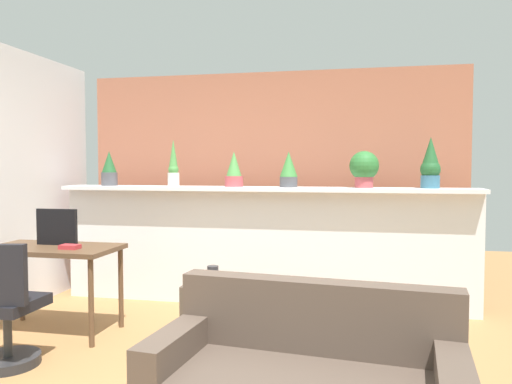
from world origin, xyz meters
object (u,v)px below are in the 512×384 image
at_px(potted_plant_3, 289,169).
at_px(vase_on_shelf, 213,274).
at_px(desk, 53,256).
at_px(tv_monitor, 57,227).
at_px(potted_plant_1, 173,166).
at_px(potted_plant_2, 234,170).
at_px(side_cube_shelf, 211,313).
at_px(potted_plant_0, 109,169).
at_px(potted_plant_5, 430,165).
at_px(book_on_desk, 70,247).
at_px(office_chair, 3,315).
at_px(potted_plant_4, 364,168).

relative_size(potted_plant_3, vase_on_shelf, 2.62).
bearing_deg(desk, tv_monitor, 97.31).
distance_m(potted_plant_1, tv_monitor, 1.36).
xyz_separation_m(potted_plant_2, vase_on_shelf, (0.12, -1.17, -0.83)).
bearing_deg(desk, potted_plant_2, 41.98).
height_order(desk, side_cube_shelf, desk).
xyz_separation_m(potted_plant_0, potted_plant_2, (1.40, 0.01, -0.01)).
distance_m(potted_plant_1, potted_plant_5, 2.58).
xyz_separation_m(potted_plant_1, book_on_desk, (-0.44, -1.22, -0.67)).
xyz_separation_m(potted_plant_3, vase_on_shelf, (-0.45, -1.15, -0.84)).
distance_m(potted_plant_1, side_cube_shelf, 1.80).
distance_m(tv_monitor, side_cube_shelf, 1.57).
distance_m(office_chair, book_on_desk, 0.78).
height_order(potted_plant_1, office_chair, potted_plant_1).
height_order(potted_plant_1, potted_plant_5, potted_plant_1).
bearing_deg(potted_plant_3, vase_on_shelf, -111.50).
bearing_deg(potted_plant_3, potted_plant_0, 179.65).
bearing_deg(tv_monitor, potted_plant_5, 18.81).
xyz_separation_m(potted_plant_0, side_cube_shelf, (1.50, -1.16, -1.16)).
relative_size(potted_plant_4, potted_plant_5, 0.74).
bearing_deg(tv_monitor, potted_plant_2, 39.76).
relative_size(vase_on_shelf, book_on_desk, 0.88).
xyz_separation_m(potted_plant_0, vase_on_shelf, (1.52, -1.16, -0.84)).
bearing_deg(potted_plant_5, tv_monitor, -161.19).
height_order(side_cube_shelf, vase_on_shelf, vase_on_shelf).
bearing_deg(tv_monitor, office_chair, -81.34).
bearing_deg(potted_plant_2, potted_plant_4, 0.50).
height_order(desk, tv_monitor, tv_monitor).
distance_m(potted_plant_1, office_chair, 2.23).
bearing_deg(vase_on_shelf, potted_plant_5, 33.01).
height_order(tv_monitor, book_on_desk, tv_monitor).
height_order(potted_plant_0, desk, potted_plant_0).
relative_size(potted_plant_3, potted_plant_5, 0.73).
relative_size(potted_plant_2, potted_plant_3, 1.02).
distance_m(potted_plant_2, potted_plant_5, 1.93).
bearing_deg(office_chair, vase_on_shelf, 30.51).
bearing_deg(desk, book_on_desk, -22.20).
bearing_deg(potted_plant_0, potted_plant_5, 0.29).
relative_size(potted_plant_1, vase_on_shelf, 3.62).
distance_m(potted_plant_5, book_on_desk, 3.35).
distance_m(potted_plant_2, tv_monitor, 1.78).
bearing_deg(vase_on_shelf, potted_plant_1, 124.19).
bearing_deg(potted_plant_5, potted_plant_1, -178.80).
distance_m(potted_plant_0, book_on_desk, 1.45).
relative_size(potted_plant_0, potted_plant_4, 1.04).
bearing_deg(potted_plant_1, book_on_desk, -109.91).
height_order(vase_on_shelf, book_on_desk, book_on_desk).
bearing_deg(office_chair, potted_plant_2, 58.46).
bearing_deg(vase_on_shelf, office_chair, -149.49).
relative_size(potted_plant_1, potted_plant_2, 1.36).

